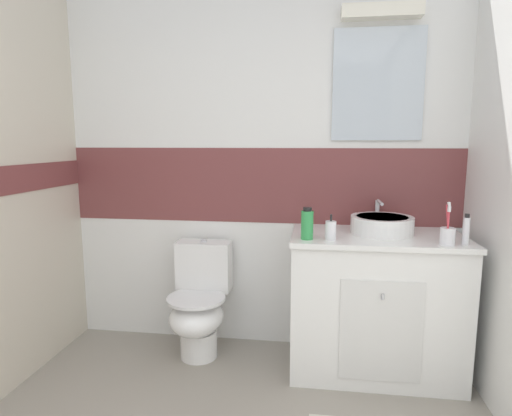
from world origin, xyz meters
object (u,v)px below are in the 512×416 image
(toothbrush_cup, at_px, (448,235))
(soap_dispenser, at_px, (331,230))
(mouthwash_bottle, at_px, (307,224))
(sink_basin, at_px, (382,224))
(toilet, at_px, (199,304))
(toothpaste_tube_upright, at_px, (466,230))

(toothbrush_cup, bearing_deg, soap_dispenser, 176.95)
(mouthwash_bottle, bearing_deg, sink_basin, 26.75)
(toilet, bearing_deg, toothpaste_tube_upright, -8.40)
(toothbrush_cup, relative_size, soap_dispenser, 1.55)
(toilet, bearing_deg, mouthwash_bottle, -16.88)
(sink_basin, xyz_separation_m, toilet, (-1.13, -0.01, -0.56))
(toothbrush_cup, xyz_separation_m, toothpaste_tube_upright, (0.10, 0.02, 0.02))
(toilet, distance_m, toothpaste_tube_upright, 1.65)
(toothbrush_cup, distance_m, soap_dispenser, 0.61)
(toothpaste_tube_upright, bearing_deg, sink_basin, 149.13)
(toilet, height_order, mouthwash_bottle, mouthwash_bottle)
(soap_dispenser, bearing_deg, toilet, 165.68)
(sink_basin, distance_m, toothbrush_cup, 0.39)
(toothbrush_cup, bearing_deg, toothpaste_tube_upright, 9.82)
(mouthwash_bottle, height_order, toothpaste_tube_upright, mouthwash_bottle)
(soap_dispenser, height_order, toothpaste_tube_upright, toothpaste_tube_upright)
(sink_basin, distance_m, mouthwash_bottle, 0.49)
(toilet, relative_size, toothpaste_tube_upright, 4.48)
(sink_basin, relative_size, soap_dispenser, 2.79)
(sink_basin, bearing_deg, toilet, -179.41)
(toothbrush_cup, bearing_deg, toilet, 170.39)
(toothbrush_cup, height_order, soap_dispenser, toothbrush_cup)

